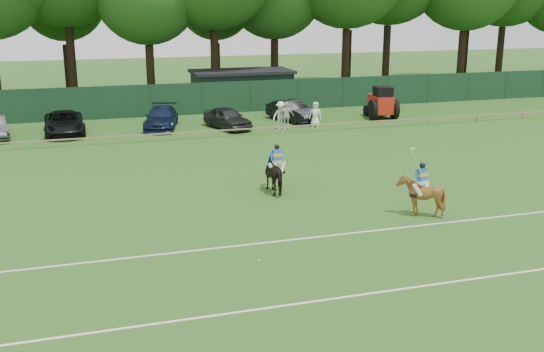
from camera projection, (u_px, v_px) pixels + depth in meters
name	position (u px, v px, depth m)	size (l,w,h in m)	color
ground	(282.00, 231.00, 24.77)	(160.00, 160.00, 0.00)	#1E4C14
horse_dark	(277.00, 174.00, 29.60)	(0.95, 2.08, 1.76)	black
horse_chestnut	(421.00, 196.00, 26.30)	(1.42, 1.59, 1.75)	brown
suv_black	(64.00, 123.00, 42.54)	(2.52, 5.46, 1.52)	black
sedan_navy	(161.00, 118.00, 44.49)	(2.09, 5.15, 1.49)	#131D3B
hatch_grey	(227.00, 118.00, 44.39)	(1.77, 4.40, 1.50)	#29292B
estate_black	(292.00, 111.00, 47.17)	(1.60, 4.59, 1.51)	black
spectator_left	(281.00, 115.00, 44.30)	(1.24, 0.71, 1.92)	white
spectator_mid	(286.00, 116.00, 44.10)	(1.12, 0.47, 1.91)	silver
spectator_right	(315.00, 114.00, 45.05)	(0.87, 0.56, 1.77)	white
rider_dark	(277.00, 158.00, 29.38)	(0.94, 0.40, 1.41)	silver
rider_chestnut	(422.00, 178.00, 26.08)	(0.98, 0.52, 2.05)	silver
polo_ball	(259.00, 261.00, 21.86)	(0.09, 0.09, 0.09)	silver
pitch_lines	(313.00, 266.00, 21.54)	(60.00, 5.10, 0.01)	silver
pitch_rail	(198.00, 132.00, 41.25)	(62.10, 0.10, 0.50)	#997F5B
perimeter_fence	(176.00, 100.00, 49.34)	(92.08, 0.08, 2.50)	#14351E
utility_shed	(242.00, 88.00, 53.71)	(8.40, 4.40, 3.04)	#14331E
tree_row	(186.00, 100.00, 57.61)	(96.00, 12.00, 21.00)	#26561C
tractor	(381.00, 103.00, 48.26)	(2.23, 3.08, 2.43)	red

